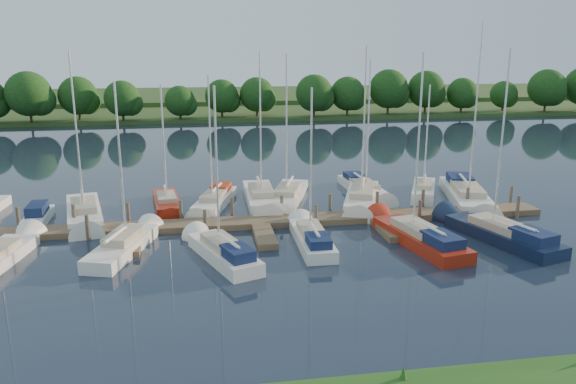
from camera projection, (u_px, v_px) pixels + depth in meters
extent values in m
plane|color=#1C2538|center=(276.00, 270.00, 30.07)|extent=(260.00, 260.00, 0.00)
cube|color=#4D3E2B|center=(259.00, 222.00, 37.66)|extent=(40.00, 2.00, 0.40)
cube|color=#4D3E2B|center=(132.00, 244.00, 33.55)|extent=(1.20, 4.00, 0.40)
cube|color=#4D3E2B|center=(265.00, 236.00, 34.80)|extent=(1.20, 4.00, 0.40)
cube|color=#4D3E2B|center=(388.00, 230.00, 36.05)|extent=(1.20, 4.00, 0.40)
cube|color=#4D3E2B|center=(503.00, 224.00, 37.30)|extent=(1.20, 4.00, 0.40)
cylinder|color=#473D33|center=(19.00, 222.00, 36.37)|extent=(0.24, 0.24, 2.00)
cylinder|color=#473D33|center=(74.00, 219.00, 36.91)|extent=(0.24, 0.24, 2.00)
cylinder|color=#473D33|center=(129.00, 217.00, 37.45)|extent=(0.24, 0.24, 2.00)
cylinder|color=#473D33|center=(181.00, 214.00, 37.99)|extent=(0.24, 0.24, 2.00)
cylinder|color=#473D33|center=(232.00, 212.00, 38.53)|extent=(0.24, 0.24, 2.00)
cylinder|color=#473D33|center=(282.00, 210.00, 39.07)|extent=(0.24, 0.24, 2.00)
cylinder|color=#473D33|center=(330.00, 207.00, 39.61)|extent=(0.24, 0.24, 2.00)
cylinder|color=#473D33|center=(377.00, 205.00, 40.15)|extent=(0.24, 0.24, 2.00)
cylinder|color=#473D33|center=(423.00, 203.00, 40.69)|extent=(0.24, 0.24, 2.00)
cylinder|color=#473D33|center=(467.00, 201.00, 41.23)|extent=(0.24, 0.24, 2.00)
cylinder|color=#473D33|center=(511.00, 199.00, 41.77)|extent=(0.24, 0.24, 2.00)
cylinder|color=#473D33|center=(88.00, 231.00, 34.63)|extent=(0.24, 0.24, 2.00)
cylinder|color=#473D33|center=(205.00, 225.00, 35.76)|extent=(0.24, 0.24, 2.00)
cylinder|color=#473D33|center=(316.00, 219.00, 36.88)|extent=(0.24, 0.24, 2.00)
cylinder|color=#473D33|center=(420.00, 214.00, 38.01)|extent=(0.24, 0.24, 2.00)
cylinder|color=#473D33|center=(518.00, 209.00, 39.13)|extent=(0.24, 0.24, 2.00)
cube|color=#28441A|center=(218.00, 111.00, 101.61)|extent=(180.00, 30.00, 0.60)
cube|color=#3A5726|center=(213.00, 96.00, 125.38)|extent=(220.00, 40.00, 1.40)
cylinder|color=#38281C|center=(36.00, 118.00, 83.20)|extent=(0.36, 0.36, 2.49)
sphere|color=#15350E|center=(34.00, 98.00, 82.43)|extent=(5.82, 5.82, 5.82)
sphere|color=#15350E|center=(44.00, 103.00, 83.02)|extent=(4.16, 4.16, 4.16)
cylinder|color=#38281C|center=(89.00, 114.00, 87.33)|extent=(0.36, 0.36, 2.79)
sphere|color=#15350E|center=(87.00, 92.00, 86.47)|extent=(6.51, 6.51, 6.51)
sphere|color=#15350E|center=(97.00, 98.00, 87.12)|extent=(4.65, 4.65, 4.65)
cylinder|color=#38281C|center=(124.00, 115.00, 86.94)|extent=(0.36, 0.36, 2.41)
sphere|color=#15350E|center=(123.00, 96.00, 86.20)|extent=(5.62, 5.62, 5.62)
sphere|color=#15350E|center=(131.00, 101.00, 86.78)|extent=(4.01, 4.01, 4.01)
cylinder|color=#38281C|center=(170.00, 114.00, 89.40)|extent=(0.36, 0.36, 2.20)
sphere|color=#15350E|center=(170.00, 97.00, 88.72)|extent=(5.13, 5.13, 5.13)
sphere|color=#15350E|center=(177.00, 102.00, 89.27)|extent=(3.67, 3.67, 3.67)
cylinder|color=#38281C|center=(223.00, 115.00, 89.37)|extent=(0.36, 0.36, 2.11)
sphere|color=#15350E|center=(223.00, 98.00, 88.72)|extent=(4.92, 4.92, 4.92)
sphere|color=#15350E|center=(230.00, 102.00, 89.26)|extent=(3.51, 3.51, 3.51)
cylinder|color=#38281C|center=(260.00, 113.00, 89.37)|extent=(0.36, 0.36, 2.69)
sphere|color=#15350E|center=(260.00, 92.00, 88.54)|extent=(6.28, 6.28, 6.28)
sphere|color=#15350E|center=(268.00, 97.00, 89.17)|extent=(4.48, 4.48, 4.48)
cylinder|color=#38281C|center=(306.00, 113.00, 89.23)|extent=(0.36, 0.36, 2.52)
sphere|color=#15350E|center=(306.00, 94.00, 88.45)|extent=(5.88, 5.88, 5.88)
sphere|color=#15350E|center=(314.00, 99.00, 89.05)|extent=(4.20, 4.20, 4.20)
cylinder|color=#38281C|center=(354.00, 113.00, 91.72)|extent=(0.36, 0.36, 2.01)
sphere|color=#15350E|center=(354.00, 98.00, 91.10)|extent=(4.70, 4.70, 4.70)
sphere|color=#15350E|center=(360.00, 102.00, 91.61)|extent=(3.35, 3.35, 3.35)
cylinder|color=#38281C|center=(394.00, 110.00, 93.15)|extent=(0.36, 0.36, 2.75)
sphere|color=#15350E|center=(395.00, 89.00, 92.30)|extent=(6.42, 6.42, 6.42)
sphere|color=#15350E|center=(402.00, 95.00, 92.94)|extent=(4.58, 4.58, 4.58)
cylinder|color=#38281C|center=(425.00, 110.00, 94.79)|extent=(0.36, 0.36, 2.32)
sphere|color=#15350E|center=(426.00, 93.00, 94.07)|extent=(5.42, 5.42, 5.42)
sphere|color=#15350E|center=(432.00, 97.00, 94.64)|extent=(3.87, 3.87, 3.87)
cylinder|color=#38281C|center=(470.00, 109.00, 95.32)|extent=(0.36, 0.36, 2.37)
sphere|color=#15350E|center=(471.00, 92.00, 94.59)|extent=(5.52, 5.52, 5.52)
sphere|color=#15350E|center=(477.00, 97.00, 95.17)|extent=(3.94, 3.94, 3.94)
cylinder|color=#38281C|center=(504.00, 108.00, 98.10)|extent=(0.36, 0.36, 2.28)
sphere|color=#15350E|center=(506.00, 92.00, 97.39)|extent=(5.33, 5.33, 5.33)
sphere|color=#15350E|center=(511.00, 96.00, 97.95)|extent=(3.81, 3.81, 3.81)
cylinder|color=#38281C|center=(544.00, 108.00, 98.82)|extent=(0.36, 0.36, 2.11)
sphere|color=#15350E|center=(545.00, 93.00, 98.17)|extent=(4.91, 4.91, 4.91)
sphere|color=#15350E|center=(550.00, 97.00, 98.71)|extent=(3.51, 3.51, 3.51)
cube|color=white|center=(38.00, 220.00, 38.35)|extent=(1.58, 4.32, 0.90)
cone|color=white|center=(31.00, 229.00, 36.33)|extent=(0.76, 1.31, 0.70)
cube|color=#142248|center=(37.00, 210.00, 38.17)|extent=(1.22, 2.39, 0.81)
cube|color=white|center=(84.00, 215.00, 39.49)|extent=(3.78, 8.13, 1.16)
cone|color=white|center=(86.00, 231.00, 35.95)|extent=(1.64, 2.92, 1.10)
cube|color=tan|center=(83.00, 206.00, 38.95)|extent=(2.34, 3.80, 0.53)
cylinder|color=silver|center=(77.00, 133.00, 37.30)|extent=(0.12, 0.12, 10.60)
cylinder|color=silver|center=(82.00, 196.00, 39.90)|extent=(0.83, 3.48, 0.10)
cylinder|color=white|center=(82.00, 196.00, 39.90)|extent=(0.85, 3.11, 0.20)
cube|color=#9D210E|center=(167.00, 204.00, 42.13)|extent=(2.46, 6.42, 0.98)
cone|color=#9D210E|center=(170.00, 216.00, 39.22)|extent=(1.12, 2.28, 0.88)
cube|color=tan|center=(167.00, 197.00, 41.68)|extent=(1.63, 2.95, 0.44)
cylinder|color=silver|center=(164.00, 144.00, 40.36)|extent=(0.12, 0.12, 8.44)
cylinder|color=silver|center=(165.00, 190.00, 42.47)|extent=(0.43, 2.81, 0.10)
cylinder|color=white|center=(165.00, 190.00, 42.47)|extent=(0.49, 2.51, 0.20)
cube|color=white|center=(215.00, 203.00, 42.33)|extent=(3.72, 6.91, 1.06)
cone|color=white|center=(203.00, 216.00, 39.14)|extent=(1.57, 2.50, 0.93)
cube|color=tan|center=(213.00, 196.00, 41.85)|extent=(2.21, 3.27, 0.48)
cube|color=#9C3116|center=(221.00, 187.00, 43.93)|extent=(1.83, 2.29, 0.53)
cylinder|color=silver|center=(210.00, 139.00, 40.43)|extent=(0.12, 0.12, 8.99)
cylinder|color=silver|center=(217.00, 188.00, 42.71)|extent=(0.97, 2.90, 0.10)
cylinder|color=white|center=(217.00, 188.00, 42.71)|extent=(0.96, 2.61, 0.20)
cube|color=white|center=(260.00, 199.00, 43.44)|extent=(2.30, 7.83, 1.21)
cone|color=white|center=(266.00, 214.00, 39.71)|extent=(1.13, 2.75, 1.09)
cube|color=tan|center=(261.00, 191.00, 42.87)|extent=(1.69, 3.53, 0.55)
cylinder|color=silver|center=(260.00, 125.00, 41.21)|extent=(0.12, 0.12, 10.53)
cylinder|color=silver|center=(259.00, 182.00, 43.88)|extent=(0.15, 3.51, 0.10)
cylinder|color=white|center=(259.00, 182.00, 43.88)|extent=(0.24, 3.12, 0.20)
cube|color=white|center=(288.00, 198.00, 43.91)|extent=(4.49, 7.99, 1.13)
cone|color=white|center=(280.00, 211.00, 40.24)|extent=(1.88, 2.90, 1.08)
cube|color=tan|center=(287.00, 190.00, 43.36)|extent=(2.64, 3.80, 0.51)
cylinder|color=silver|center=(286.00, 126.00, 41.72)|extent=(0.12, 0.12, 10.40)
cylinder|color=silver|center=(290.00, 181.00, 44.36)|extent=(1.20, 3.32, 0.10)
cylinder|color=white|center=(290.00, 181.00, 44.36)|extent=(1.17, 2.98, 0.20)
cube|color=white|center=(362.00, 200.00, 43.18)|extent=(4.83, 8.41, 1.20)
cone|color=white|center=(359.00, 215.00, 39.31)|extent=(2.01, 3.06, 1.14)
cube|color=tan|center=(362.00, 192.00, 42.59)|extent=(2.82, 4.01, 0.55)
cylinder|color=silver|center=(364.00, 123.00, 40.87)|extent=(0.12, 0.12, 10.95)
cylinder|color=silver|center=(363.00, 182.00, 43.64)|extent=(1.30, 3.48, 0.10)
cylinder|color=white|center=(363.00, 182.00, 43.64)|extent=(1.26, 3.13, 0.20)
cube|color=white|center=(363.00, 190.00, 46.20)|extent=(2.45, 7.56, 0.96)
cone|color=white|center=(379.00, 202.00, 42.67)|extent=(1.17, 2.66, 1.05)
cube|color=tan|center=(365.00, 184.00, 45.70)|extent=(1.73, 3.43, 0.43)
cube|color=#142248|center=(355.00, 176.00, 48.01)|extent=(1.57, 2.31, 0.48)
cylinder|color=silver|center=(368.00, 125.00, 44.11)|extent=(0.12, 0.12, 10.09)
cylinder|color=silver|center=(360.00, 177.00, 46.67)|extent=(0.26, 3.36, 0.10)
cylinder|color=white|center=(360.00, 177.00, 46.67)|extent=(0.34, 2.99, 0.20)
cube|color=white|center=(423.00, 191.00, 45.82)|extent=(4.03, 6.18, 1.01)
cone|color=white|center=(422.00, 201.00, 43.00)|extent=(1.64, 2.27, 0.84)
cube|color=tan|center=(424.00, 185.00, 45.38)|extent=(2.27, 2.99, 0.46)
cylinder|color=silver|center=(427.00, 137.00, 44.10)|extent=(0.12, 0.12, 8.14)
cylinder|color=silver|center=(424.00, 178.00, 46.13)|extent=(1.21, 2.51, 0.10)
cylinder|color=white|center=(424.00, 178.00, 46.13)|extent=(1.18, 2.28, 0.20)
cube|color=white|center=(466.00, 198.00, 43.76)|extent=(4.92, 9.64, 1.25)
cone|color=white|center=(479.00, 215.00, 39.29)|extent=(2.10, 3.47, 1.30)
cube|color=tan|center=(468.00, 189.00, 43.11)|extent=(2.97, 4.54, 0.57)
cube|color=#142248|center=(460.00, 179.00, 46.03)|extent=(2.48, 3.16, 0.62)
cylinder|color=silver|center=(476.00, 111.00, 41.12)|extent=(0.12, 0.12, 12.53)
cylinder|color=silver|center=(464.00, 180.00, 44.33)|extent=(1.18, 4.06, 0.10)
cylinder|color=white|center=(464.00, 180.00, 44.33)|extent=(1.16, 3.64, 0.20)
cone|color=white|center=(23.00, 242.00, 34.02)|extent=(1.44, 2.73, 1.04)
cube|color=white|center=(122.00, 251.00, 32.42)|extent=(3.77, 6.95, 1.23)
cone|color=white|center=(144.00, 233.00, 35.63)|extent=(1.59, 2.52, 0.94)
cube|color=tan|center=(123.00, 236.00, 32.54)|extent=(2.24, 3.30, 0.56)
cylinder|color=silver|center=(120.00, 162.00, 31.77)|extent=(0.12, 0.12, 9.04)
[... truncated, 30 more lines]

